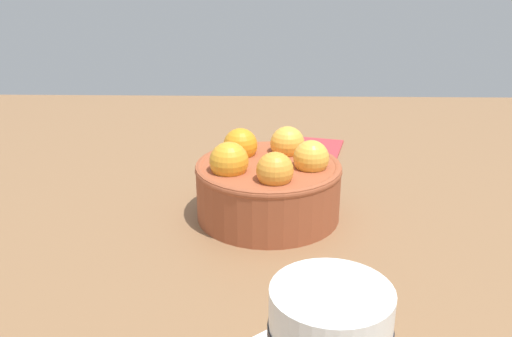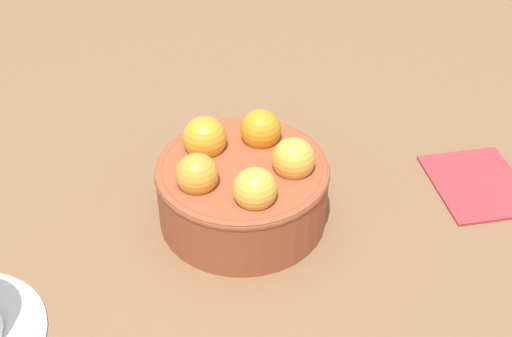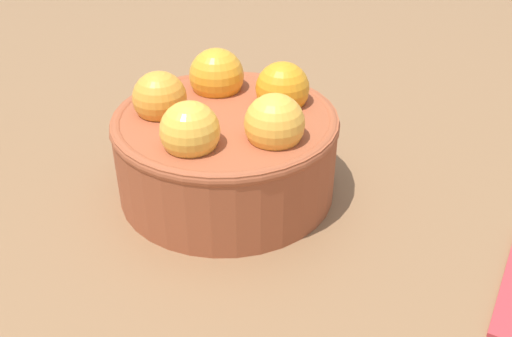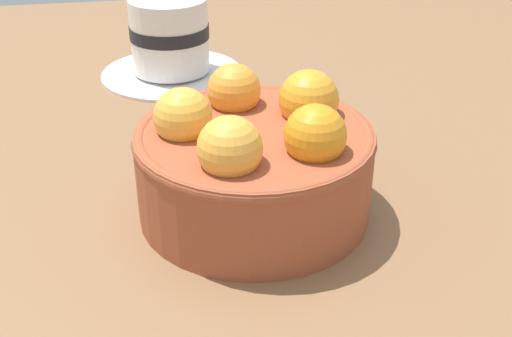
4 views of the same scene
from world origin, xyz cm
name	(u,v)px [view 2 (image 2 of 4)]	position (x,y,z in cm)	size (l,w,h in cm)	color
ground_plane	(243,232)	(0.00, 0.00, -1.98)	(136.27, 114.21, 3.95)	brown
terracotta_bowl	(242,184)	(-0.03, 0.00, 4.03)	(16.11, 16.11, 9.35)	#9E4C2D
folded_napkin	(478,183)	(5.51, 23.74, 0.30)	(10.89, 8.98, 0.60)	#B23338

